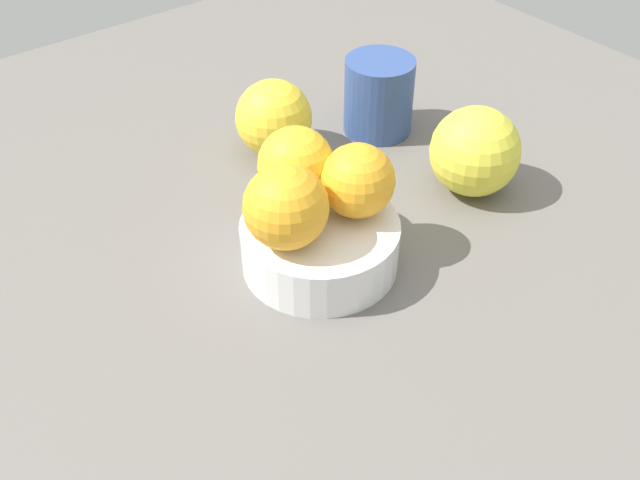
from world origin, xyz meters
TOP-DOWN VIEW (x-y plane):
  - ground_plane at (0.00, 0.00)cm, footprint 110.00×110.00cm
  - fruit_bowl at (0.00, 0.00)cm, footprint 13.43×13.43cm
  - orange_in_bowl_0 at (-3.51, 0.52)cm, footprint 6.26×6.26cm
  - orange_in_bowl_1 at (3.38, 0.20)cm, footprint 6.83×6.83cm
  - orange_in_bowl_2 at (-0.84, -4.32)cm, footprint 6.53×6.53cm
  - orange_loose_0 at (-18.15, 0.51)cm, footprint 8.57×8.57cm
  - orange_loose_1 at (-7.22, -16.66)cm, footprint 7.82×7.82cm
  - ceramic_cup at (-18.35, -13.23)cm, footprint 7.30×7.30cm

SIDE VIEW (x-z plane):
  - ground_plane at x=0.00cm, z-range -2.00..0.00cm
  - fruit_bowl at x=0.00cm, z-range -0.11..4.20cm
  - orange_loose_1 at x=-7.22cm, z-range 0.00..7.82cm
  - ceramic_cup at x=-18.35cm, z-range 0.00..8.13cm
  - orange_loose_0 at x=-18.15cm, z-range 0.00..8.57cm
  - orange_in_bowl_0 at x=-3.51cm, z-range 4.32..10.58cm
  - orange_in_bowl_2 at x=-0.84cm, z-range 4.32..10.85cm
  - orange_in_bowl_1 at x=3.38cm, z-range 4.32..11.15cm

